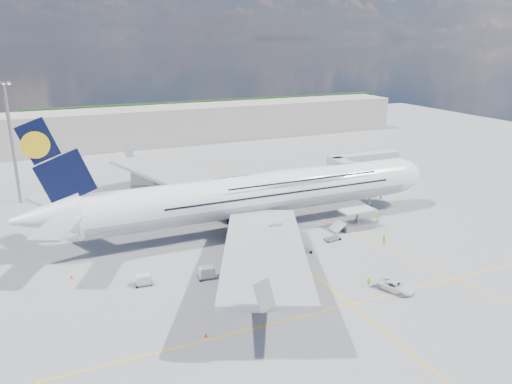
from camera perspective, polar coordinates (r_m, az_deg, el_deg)
name	(u,v)px	position (r m, az deg, el deg)	size (l,w,h in m)	color
ground	(282,249)	(84.14, 2.98, -6.51)	(300.00, 300.00, 0.00)	gray
taxi_line_main	(282,249)	(84.14, 2.98, -6.51)	(0.25, 220.00, 0.01)	#F9B40D
taxi_line_cross	(351,304)	(68.86, 10.75, -12.50)	(120.00, 0.25, 0.01)	#F9B40D
taxi_line_diag	(322,218)	(98.68, 7.59, -3.00)	(0.25, 100.00, 0.01)	#F9B40D
airliner	(259,193)	(90.29, 0.31, -0.17)	(77.26, 79.15, 23.71)	white
jet_bridge	(359,164)	(113.90, 11.65, 3.13)	(18.80, 12.10, 8.50)	#B7B7BC
cargo_loader	(356,222)	(94.23, 11.35, -3.37)	(8.53, 3.20, 3.67)	silver
light_mast	(12,142)	(115.36, -26.11, 5.14)	(3.00, 0.70, 25.50)	gray
terminal	(151,126)	(169.53, -11.87, 7.35)	(180.00, 16.00, 12.00)	#B2AD9E
tree_line	(219,109)	(223.67, -4.29, 9.44)	(160.00, 6.00, 8.00)	#193814
dolly_row_a	(207,273)	(74.19, -5.64, -9.15)	(2.96, 1.75, 1.80)	gray
dolly_row_b	(237,262)	(77.30, -2.18, -8.00)	(2.82, 1.77, 1.68)	gray
dolly_row_c	(239,254)	(79.67, -2.00, -7.10)	(3.37, 2.46, 1.91)	gray
dolly_back	(143,280)	(73.75, -12.77, -9.77)	(2.71, 1.66, 1.62)	gray
dolly_nose_far	(332,239)	(88.33, 8.73, -5.29)	(3.16, 2.10, 0.43)	gray
dolly_nose_near	(302,251)	(82.49, 5.29, -6.79)	(3.67, 2.76, 0.48)	gray
baggage_tug	(288,268)	(75.89, 3.65, -8.61)	(3.13, 2.02, 1.80)	silver
catering_truck_inner	(211,202)	(101.16, -5.11, -1.14)	(8.17, 5.66, 4.50)	gray
catering_truck_outer	(147,183)	(117.08, -12.31, 1.04)	(8.02, 5.77, 4.42)	gray
service_van	(396,286)	(73.20, 15.66, -10.36)	(2.35, 5.10, 1.42)	silver
crew_nose	(381,196)	(111.77, 14.08, -0.48)	(0.64, 0.42, 1.76)	#DEFF1A
crew_loader	(384,240)	(88.02, 14.45, -5.33)	(0.88, 0.69, 1.81)	#AEFD1A
crew_wing	(265,256)	(79.54, 1.06, -7.29)	(0.97, 0.40, 1.65)	#A2FF1A
crew_van	(378,217)	(98.86, 13.75, -2.81)	(0.81, 0.52, 1.65)	#B4EA18
crew_tug	(369,282)	(73.27, 12.78, -10.01)	(1.05, 0.60, 1.62)	#93E017
cone_nose	(367,206)	(106.81, 12.58, -1.53)	(0.48, 0.48, 0.61)	#F6450C
cone_wing_left_inner	(228,207)	(103.40, -3.27, -1.78)	(0.42, 0.42, 0.54)	#F6450C
cone_wing_left_outer	(181,189)	(116.85, -8.59, 0.29)	(0.40, 0.40, 0.51)	#F6450C
cone_wing_right_inner	(229,253)	(81.85, -3.05, -7.03)	(0.40, 0.40, 0.51)	#F6450C
cone_wing_right_outer	(206,335)	(61.46, -5.79, -15.94)	(0.42, 0.42, 0.53)	#F6450C
cone_tail	(71,277)	(78.91, -20.35, -9.06)	(0.50, 0.50, 0.64)	#F6450C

